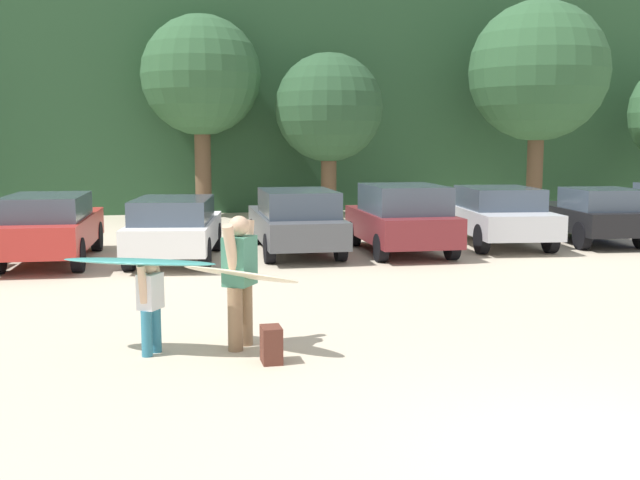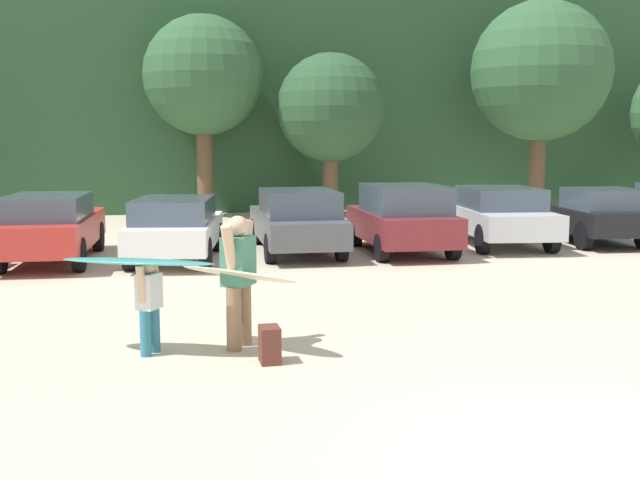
% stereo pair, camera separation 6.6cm
% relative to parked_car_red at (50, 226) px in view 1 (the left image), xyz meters
% --- Properties ---
extents(ground_plane, '(120.00, 120.00, 0.00)m').
position_rel_parked_car_red_xyz_m(ground_plane, '(5.82, -12.13, -0.82)').
color(ground_plane, beige).
extents(hillside_ridge, '(108.00, 12.00, 8.67)m').
position_rel_parked_car_red_xyz_m(hillside_ridge, '(5.82, 16.59, 3.52)').
color(hillside_ridge, '#284C2D').
rests_on(hillside_ridge, ground_plane).
extents(tree_far_left, '(4.09, 4.09, 6.91)m').
position_rel_parked_car_red_xyz_m(tree_far_left, '(4.00, 9.27, 4.00)').
color(tree_far_left, brown).
rests_on(tree_far_left, ground_plane).
extents(tree_center, '(3.73, 3.73, 5.64)m').
position_rel_parked_car_red_xyz_m(tree_center, '(8.27, 8.36, 2.93)').
color(tree_center, brown).
rests_on(tree_center, ground_plane).
extents(tree_far_right, '(4.88, 4.88, 7.50)m').
position_rel_parked_car_red_xyz_m(tree_far_right, '(15.58, 7.42, 4.21)').
color(tree_far_right, brown).
rests_on(tree_far_right, ground_plane).
extents(parked_car_red, '(2.01, 4.70, 1.52)m').
position_rel_parked_car_red_xyz_m(parked_car_red, '(0.00, 0.00, 0.00)').
color(parked_car_red, '#B72D28').
rests_on(parked_car_red, ground_plane).
extents(parked_car_white, '(2.41, 4.42, 1.42)m').
position_rel_parked_car_red_xyz_m(parked_car_white, '(2.69, -0.39, -0.04)').
color(parked_car_white, white).
rests_on(parked_car_white, ground_plane).
extents(parked_car_dark_gray, '(1.95, 4.85, 1.53)m').
position_rel_parked_car_red_xyz_m(parked_car_dark_gray, '(5.54, 0.20, -0.02)').
color(parked_car_dark_gray, '#4C4F54').
rests_on(parked_car_dark_gray, ground_plane).
extents(parked_car_maroon, '(1.99, 3.98, 1.64)m').
position_rel_parked_car_red_xyz_m(parked_car_maroon, '(8.01, -0.36, 0.03)').
color(parked_car_maroon, maroon).
rests_on(parked_car_maroon, ground_plane).
extents(parked_car_silver, '(2.40, 4.62, 1.49)m').
position_rel_parked_car_red_xyz_m(parked_car_silver, '(10.84, 0.41, -0.02)').
color(parked_car_silver, silver).
rests_on(parked_car_silver, ground_plane).
extents(parked_car_black, '(2.15, 4.12, 1.47)m').
position_rel_parked_car_red_xyz_m(parked_car_black, '(13.43, 0.23, -0.05)').
color(parked_car_black, black).
rests_on(parked_car_black, ground_plane).
extents(person_adult, '(0.54, 0.73, 1.74)m').
position_rel_parked_car_red_xyz_m(person_adult, '(3.27, -7.91, 0.16)').
color(person_adult, '#8C6B4C').
rests_on(person_adult, ground_plane).
extents(person_child, '(0.36, 0.47, 1.23)m').
position_rel_parked_car_red_xyz_m(person_child, '(2.13, -7.97, -0.12)').
color(person_child, teal).
rests_on(person_child, ground_plane).
extents(surfboard_cream, '(1.65, 1.73, 0.23)m').
position_rel_parked_car_red_xyz_m(surfboard_cream, '(3.25, -8.03, 0.18)').
color(surfboard_cream, beige).
extents(surfboard_teal, '(2.08, 1.36, 0.11)m').
position_rel_parked_car_red_xyz_m(surfboard_teal, '(2.00, -8.00, 0.38)').
color(surfboard_teal, teal).
extents(backpack_dropped, '(0.24, 0.34, 0.45)m').
position_rel_parked_car_red_xyz_m(backpack_dropped, '(3.56, -8.67, -0.59)').
color(backpack_dropped, '#592D23').
rests_on(backpack_dropped, ground_plane).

